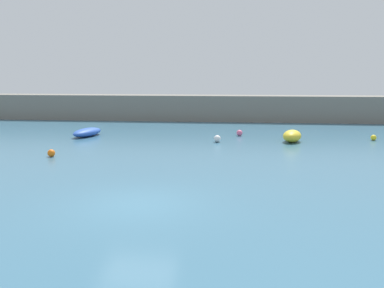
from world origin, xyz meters
name	(u,v)px	position (x,y,z in m)	size (l,w,h in m)	color
ground_plane	(138,207)	(0.00, 0.00, -0.10)	(120.00, 120.00, 0.20)	#38667F
harbor_breakwater	(204,108)	(0.00, 26.30, 1.17)	(58.54, 2.69, 2.33)	slate
rowboat_blue_near	(87,132)	(-7.16, 14.99, 0.29)	(1.82, 3.09, 0.57)	#2D56B7
fishing_dinghy_green	(292,136)	(6.60, 13.96, 0.39)	(1.58, 2.16, 0.77)	yellow
mooring_buoy_pink	(240,133)	(3.30, 16.38, 0.21)	(0.42, 0.42, 0.42)	#EA668C
mooring_buoy_yellow	(374,138)	(11.93, 15.20, 0.18)	(0.37, 0.37, 0.37)	yellow
mooring_buoy_orange	(51,153)	(-6.38, 7.56, 0.19)	(0.39, 0.39, 0.39)	orange
mooring_buoy_white	(217,139)	(1.91, 13.34, 0.22)	(0.45, 0.45, 0.45)	white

